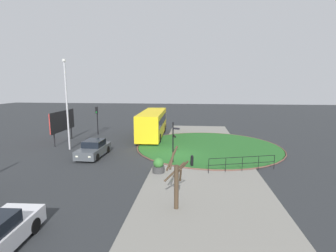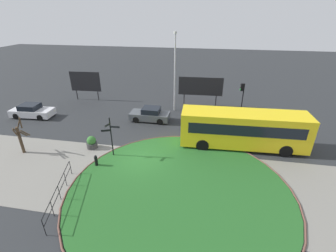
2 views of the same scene
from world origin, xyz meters
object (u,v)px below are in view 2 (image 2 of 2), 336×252
billboard_left (85,82)px  billboard_right (201,87)px  car_far_lane (150,115)px  traffic_light_near (242,92)px  bus_yellow (243,129)px  car_near_lane (32,111)px  planter_near_signpost (92,143)px  lamppost_tall (175,71)px  signpost_directional (111,135)px  bollard_foreground (96,161)px  street_tree_bare (21,137)px

billboard_left → billboard_right: size_ratio=0.75×
car_far_lane → traffic_light_near: bearing=-159.7°
bus_yellow → traffic_light_near: size_ratio=2.89×
bus_yellow → car_near_lane: bus_yellow is taller
car_near_lane → car_far_lane: size_ratio=1.10×
planter_near_signpost → lamppost_tall: bearing=59.8°
car_near_lane → billboard_right: size_ratio=0.87×
car_near_lane → planter_near_signpost: car_near_lane is taller
signpost_directional → bus_yellow: (9.87, 3.26, -0.25)m
bollard_foreground → traffic_light_near: traffic_light_near is taller
billboard_right → street_tree_bare: bearing=-137.3°
bollard_foreground → street_tree_bare: 6.54m
bollard_foreground → car_near_lane: size_ratio=0.21×
planter_near_signpost → car_far_lane: bearing=60.9°
planter_near_signpost → street_tree_bare: street_tree_bare is taller
lamppost_tall → street_tree_bare: lamppost_tall is taller
signpost_directional → traffic_light_near: 14.54m
traffic_light_near → billboard_right: size_ratio=0.68×
bollard_foreground → traffic_light_near: size_ratio=0.27×
traffic_light_near → street_tree_bare: (-17.47, -10.90, -1.09)m
signpost_directional → traffic_light_near: size_ratio=0.95×
bus_yellow → lamppost_tall: bearing=131.9°
billboard_left → billboard_right: 14.05m
billboard_left → planter_near_signpost: (5.91, -10.86, -1.82)m
signpost_directional → bollard_foreground: (-0.69, -1.46, -1.40)m
bollard_foreground → traffic_light_near: 16.18m
car_far_lane → lamppost_tall: size_ratio=0.48×
traffic_light_near → billboard_left: size_ratio=0.90×
car_near_lane → traffic_light_near: 22.18m
billboard_right → bollard_foreground: bearing=-118.0°
lamppost_tall → billboard_right: 4.05m
bollard_foreground → lamppost_tall: bearing=71.3°
signpost_directional → lamppost_tall: size_ratio=0.39×
signpost_directional → bus_yellow: signpost_directional is taller
traffic_light_near → car_near_lane: bearing=3.8°
billboard_left → planter_near_signpost: bearing=-64.3°
billboard_left → bollard_foreground: bearing=-63.5°
bus_yellow → billboard_right: billboard_right is taller
car_far_lane → billboard_right: size_ratio=0.79×
signpost_directional → bollard_foreground: bearing=-115.3°
traffic_light_near → billboard_right: traffic_light_near is taller
street_tree_bare → bollard_foreground: bearing=-6.5°
signpost_directional → billboard_left: (-8.08, 11.72, 0.42)m
car_near_lane → billboard_right: billboard_right is taller
street_tree_bare → lamppost_tall: bearing=46.4°
lamppost_tall → street_tree_bare: (-10.36, -10.87, -3.03)m
traffic_light_near → bus_yellow: bearing=78.1°
signpost_directional → car_near_lane: signpost_directional is taller
signpost_directional → street_tree_bare: size_ratio=1.06×
bollard_foreground → car_near_lane: 12.78m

